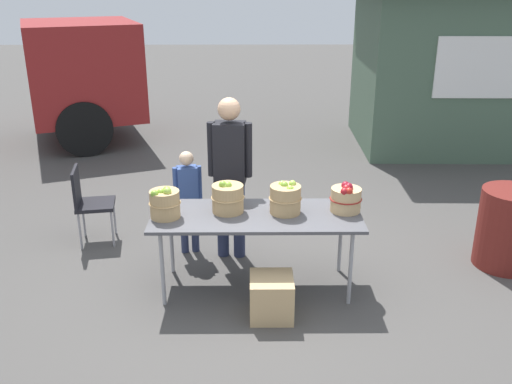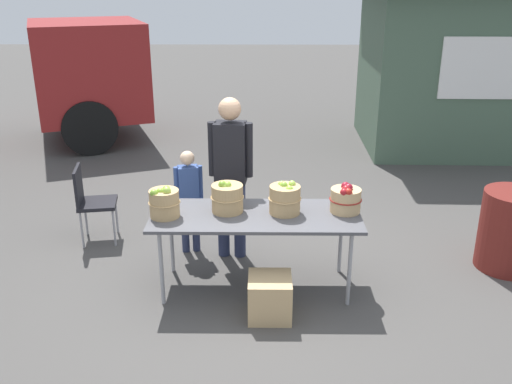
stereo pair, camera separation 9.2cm
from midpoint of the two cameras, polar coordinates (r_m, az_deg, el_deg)
ground_plane at (r=5.43m, az=-0.46°, el=-9.56°), size 40.00×40.00×0.00m
market_table at (r=5.10m, az=-0.49°, el=-2.73°), size 1.90×0.76×0.75m
apple_basket_green_0 at (r=5.05m, az=-9.76°, el=-1.13°), size 0.29×0.29×0.30m
apple_basket_green_1 at (r=5.10m, az=-3.41°, el=-0.58°), size 0.31×0.31×0.30m
apple_basket_green_2 at (r=5.07m, az=2.49°, el=-0.67°), size 0.30×0.30×0.30m
apple_basket_red_0 at (r=5.16m, az=8.61°, el=-0.65°), size 0.30×0.30×0.27m
vendor_adult at (r=5.61m, az=-3.12°, el=2.61°), size 0.44×0.25×1.68m
child_customer at (r=5.85m, az=-7.37°, el=-0.22°), size 0.29×0.19×1.12m
food_kiosk at (r=10.20m, az=19.08°, el=12.22°), size 3.56×2.97×2.74m
folding_chair at (r=6.35m, az=-17.07°, el=-0.69°), size 0.46×0.46×0.86m
trash_barrel at (r=6.16m, az=23.90°, el=-3.40°), size 0.62×0.62×0.81m
produce_crate at (r=4.91m, az=1.04°, el=-10.61°), size 0.37×0.37×0.37m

